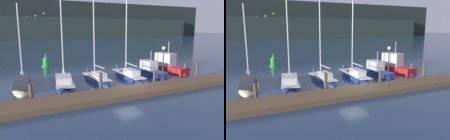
{
  "view_description": "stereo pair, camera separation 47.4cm",
  "coord_description": "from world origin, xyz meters",
  "views": [
    {
      "loc": [
        -10.55,
        -17.63,
        5.82
      ],
      "look_at": [
        0.0,
        3.67,
        1.2
      ],
      "focal_mm": 35.0,
      "sensor_mm": 36.0,
      "label": 1
    },
    {
      "loc": [
        -10.12,
        -17.84,
        5.82
      ],
      "look_at": [
        0.0,
        3.67,
        1.2
      ],
      "focal_mm": 35.0,
      "sensor_mm": 36.0,
      "label": 2
    }
  ],
  "objects": [
    {
      "name": "mooring_pile_1",
      "position": [
        -2.98,
        -0.08,
        0.93
      ],
      "size": [
        0.28,
        0.28,
        1.86
      ],
      "primitive_type": "cylinder",
      "color": "#4C3D2D",
      "rests_on": "ground"
    },
    {
      "name": "sailboat_berth_1",
      "position": [
        -9.2,
        4.87,
        0.12
      ],
      "size": [
        2.6,
        6.88,
        8.76
      ],
      "color": "beige",
      "rests_on": "ground"
    },
    {
      "name": "ground_plane",
      "position": [
        0.0,
        0.0,
        0.0
      ],
      "size": [
        400.0,
        400.0,
        0.0
      ],
      "primitive_type": "plane",
      "color": "navy"
    },
    {
      "name": "dock_lamppost",
      "position": [
        2.68,
        -1.71,
        2.93
      ],
      "size": [
        0.32,
        0.32,
        3.68
      ],
      "color": "#2D2D33",
      "rests_on": "dock"
    },
    {
      "name": "sailboat_berth_4",
      "position": [
        2.03,
        3.57,
        0.12
      ],
      "size": [
        2.25,
        7.53,
        10.67
      ],
      "color": "navy",
      "rests_on": "ground"
    },
    {
      "name": "motorboat_berth_6",
      "position": [
        8.87,
        4.8,
        0.52
      ],
      "size": [
        3.09,
        6.1,
        4.54
      ],
      "color": "red",
      "rests_on": "ground"
    },
    {
      "name": "mooring_pile_3",
      "position": [
        8.95,
        -0.08,
        1.0
      ],
      "size": [
        0.28,
        0.28,
        1.99
      ],
      "primitive_type": "cylinder",
      "color": "#4C3D2D",
      "rests_on": "ground"
    },
    {
      "name": "mooring_pile_0",
      "position": [
        -8.95,
        -0.08,
        0.76
      ],
      "size": [
        0.28,
        0.28,
        1.52
      ],
      "primitive_type": "cylinder",
      "color": "#4C3D2D",
      "rests_on": "ground"
    },
    {
      "name": "dock",
      "position": [
        0.0,
        -1.73,
        0.23
      ],
      "size": [
        24.0,
        2.8,
        0.45
      ],
      "primitive_type": "cube",
      "color": "brown",
      "rests_on": "ground"
    },
    {
      "name": "mooring_pile_2",
      "position": [
        2.98,
        -0.08,
        0.8
      ],
      "size": [
        0.28,
        0.28,
        1.6
      ],
      "primitive_type": "cylinder",
      "color": "#4C3D2D",
      "rests_on": "ground"
    },
    {
      "name": "sailboat_berth_3",
      "position": [
        -1.69,
        4.07,
        0.13
      ],
      "size": [
        1.82,
        6.1,
        9.52
      ],
      "color": "navy",
      "rests_on": "ground"
    },
    {
      "name": "channel_buoy",
      "position": [
        -5.05,
        15.96,
        0.7
      ],
      "size": [
        1.32,
        1.32,
        1.91
      ],
      "color": "green",
      "rests_on": "ground"
    },
    {
      "name": "sailboat_berth_2",
      "position": [
        -5.38,
        3.71,
        0.13
      ],
      "size": [
        3.45,
        7.86,
        11.17
      ],
      "color": "navy",
      "rests_on": "ground"
    },
    {
      "name": "hillside_backdrop",
      "position": [
        5.08,
        111.2,
        9.45
      ],
      "size": [
        240.0,
        23.0,
        20.47
      ],
      "color": "#1E2823",
      "rests_on": "ground"
    },
    {
      "name": "motorboat_berth_5",
      "position": [
        5.55,
        4.07,
        0.31
      ],
      "size": [
        1.94,
        5.51,
        3.5
      ],
      "color": "navy",
      "rests_on": "ground"
    }
  ]
}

